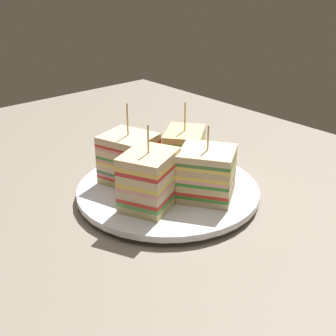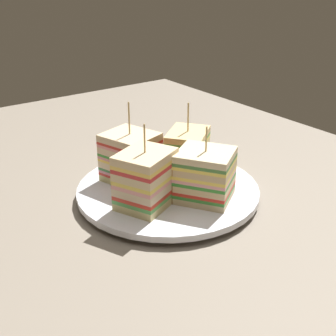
{
  "view_description": "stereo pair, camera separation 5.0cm",
  "coord_description": "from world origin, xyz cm",
  "px_view_note": "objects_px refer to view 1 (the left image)",
  "views": [
    {
      "loc": [
        43.76,
        -38.43,
        31.51
      ],
      "look_at": [
        0.0,
        0.0,
        4.6
      ],
      "focal_mm": 48.05,
      "sensor_mm": 36.0,
      "label": 1
    },
    {
      "loc": [
        46.92,
        -34.5,
        31.51
      ],
      "look_at": [
        0.0,
        0.0,
        4.6
      ],
      "focal_mm": 48.05,
      "sensor_mm": 36.0,
      "label": 2
    }
  ],
  "objects_px": {
    "plate": "(168,191)",
    "sandwich_wedge_3": "(149,180)",
    "sandwich_wedge_1": "(184,151)",
    "sandwich_wedge_0": "(206,174)",
    "spoon": "(133,148)",
    "sandwich_wedge_2": "(129,159)"
  },
  "relations": [
    {
      "from": "sandwich_wedge_2",
      "to": "spoon",
      "type": "bearing_deg",
      "value": 124.54
    },
    {
      "from": "plate",
      "to": "spoon",
      "type": "xyz_separation_m",
      "value": [
        -0.18,
        0.07,
        -0.01
      ]
    },
    {
      "from": "sandwich_wedge_0",
      "to": "sandwich_wedge_3",
      "type": "xyz_separation_m",
      "value": [
        -0.03,
        -0.07,
        0.0
      ]
    },
    {
      "from": "sandwich_wedge_0",
      "to": "spoon",
      "type": "bearing_deg",
      "value": -45.49
    },
    {
      "from": "sandwich_wedge_1",
      "to": "sandwich_wedge_2",
      "type": "height_order",
      "value": "sandwich_wedge_2"
    },
    {
      "from": "plate",
      "to": "spoon",
      "type": "relative_size",
      "value": 2.04
    },
    {
      "from": "plate",
      "to": "sandwich_wedge_0",
      "type": "distance_m",
      "value": 0.07
    },
    {
      "from": "sandwich_wedge_1",
      "to": "sandwich_wedge_3",
      "type": "bearing_deg",
      "value": -13.54
    },
    {
      "from": "plate",
      "to": "sandwich_wedge_3",
      "type": "height_order",
      "value": "sandwich_wedge_3"
    },
    {
      "from": "sandwich_wedge_2",
      "to": "spoon",
      "type": "relative_size",
      "value": 0.93
    },
    {
      "from": "sandwich_wedge_1",
      "to": "spoon",
      "type": "bearing_deg",
      "value": -133.42
    },
    {
      "from": "plate",
      "to": "sandwich_wedge_3",
      "type": "bearing_deg",
      "value": -65.68
    },
    {
      "from": "sandwich_wedge_1",
      "to": "spoon",
      "type": "height_order",
      "value": "sandwich_wedge_1"
    },
    {
      "from": "plate",
      "to": "sandwich_wedge_0",
      "type": "relative_size",
      "value": 2.52
    },
    {
      "from": "sandwich_wedge_0",
      "to": "sandwich_wedge_2",
      "type": "relative_size",
      "value": 0.87
    },
    {
      "from": "plate",
      "to": "sandwich_wedge_3",
      "type": "relative_size",
      "value": 2.3
    },
    {
      "from": "sandwich_wedge_0",
      "to": "sandwich_wedge_1",
      "type": "relative_size",
      "value": 0.95
    },
    {
      "from": "plate",
      "to": "spoon",
      "type": "distance_m",
      "value": 0.19
    },
    {
      "from": "plate",
      "to": "sandwich_wedge_0",
      "type": "bearing_deg",
      "value": 19.59
    },
    {
      "from": "sandwich_wedge_2",
      "to": "sandwich_wedge_0",
      "type": "bearing_deg",
      "value": 7.6
    },
    {
      "from": "sandwich_wedge_1",
      "to": "sandwich_wedge_3",
      "type": "distance_m",
      "value": 0.12
    },
    {
      "from": "sandwich_wedge_1",
      "to": "sandwich_wedge_3",
      "type": "relative_size",
      "value": 0.97
    }
  ]
}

